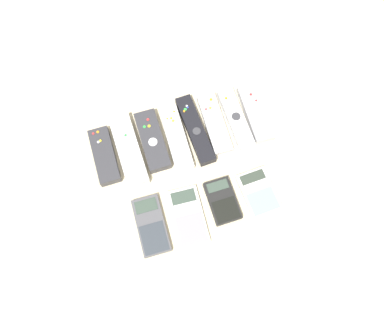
{
  "coord_description": "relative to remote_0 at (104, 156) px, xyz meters",
  "views": [
    {
      "loc": [
        -0.1,
        -0.29,
        0.95
      ],
      "look_at": [
        0.0,
        0.03,
        0.01
      ],
      "focal_mm": 35.0,
      "sensor_mm": 36.0,
      "label": 1
    }
  ],
  "objects": [
    {
      "name": "remote_7",
      "position": [
        0.43,
        -0.0,
        -0.0
      ],
      "size": [
        0.06,
        0.18,
        0.03
      ],
      "rotation": [
        0.0,
        0.0,
        -0.05
      ],
      "color": "#B7B7BC",
      "rests_on": "ground_plane"
    },
    {
      "name": "remote_5",
      "position": [
        0.31,
        0.0,
        -0.01
      ],
      "size": [
        0.06,
        0.18,
        0.02
      ],
      "rotation": [
        0.0,
        0.0,
        -0.04
      ],
      "color": "#B7B7BC",
      "rests_on": "ground_plane"
    },
    {
      "name": "calculator_3",
      "position": [
        0.36,
        -0.22,
        -0.01
      ],
      "size": [
        0.09,
        0.12,
        0.02
      ],
      "rotation": [
        0.0,
        0.0,
        0.04
      ],
      "color": "silver",
      "rests_on": "ground_plane"
    },
    {
      "name": "remote_2",
      "position": [
        0.13,
        0.0,
        0.0
      ],
      "size": [
        0.06,
        0.18,
        0.03
      ],
      "rotation": [
        0.0,
        0.0,
        -0.01
      ],
      "color": "#333338",
      "rests_on": "ground_plane"
    },
    {
      "name": "remote_0",
      "position": [
        0.0,
        0.0,
        0.0
      ],
      "size": [
        0.06,
        0.16,
        0.03
      ],
      "rotation": [
        0.0,
        0.0,
        -0.01
      ],
      "color": "#333338",
      "rests_on": "ground_plane"
    },
    {
      "name": "remote_1",
      "position": [
        0.07,
        -0.0,
        -0.0
      ],
      "size": [
        0.06,
        0.21,
        0.03
      ],
      "rotation": [
        0.0,
        0.0,
        0.01
      ],
      "color": "white",
      "rests_on": "ground_plane"
    },
    {
      "name": "ground_plane",
      "position": [
        0.22,
        -0.13,
        -0.01
      ],
      "size": [
        3.0,
        3.0,
        0.0
      ],
      "primitive_type": "plane",
      "color": "beige"
    },
    {
      "name": "calculator_1",
      "position": [
        0.16,
        -0.22,
        -0.01
      ],
      "size": [
        0.09,
        0.16,
        0.01
      ],
      "rotation": [
        0.0,
        0.0,
        -0.07
      ],
      "color": "silver",
      "rests_on": "ground_plane"
    },
    {
      "name": "remote_3",
      "position": [
        0.2,
        -0.01,
        -0.0
      ],
      "size": [
        0.06,
        0.19,
        0.02
      ],
      "rotation": [
        0.0,
        0.0,
        -0.04
      ],
      "color": "white",
      "rests_on": "ground_plane"
    },
    {
      "name": "remote_6",
      "position": [
        0.37,
        -0.0,
        0.0
      ],
      "size": [
        0.05,
        0.19,
        0.03
      ],
      "rotation": [
        0.0,
        0.0,
        0.0
      ],
      "color": "white",
      "rests_on": "ground_plane"
    },
    {
      "name": "remote_4",
      "position": [
        0.26,
        -0.0,
        -0.0
      ],
      "size": [
        0.05,
        0.21,
        0.03
      ],
      "rotation": [
        0.0,
        0.0,
        0.04
      ],
      "color": "black",
      "rests_on": "ground_plane"
    },
    {
      "name": "calculator_0",
      "position": [
        0.07,
        -0.22,
        -0.01
      ],
      "size": [
        0.08,
        0.15,
        0.02
      ],
      "rotation": [
        0.0,
        0.0,
        -0.03
      ],
      "color": "#4C4C51",
      "rests_on": "ground_plane"
    },
    {
      "name": "calculator_2",
      "position": [
        0.26,
        -0.21,
        -0.0
      ],
      "size": [
        0.07,
        0.12,
        0.02
      ],
      "rotation": [
        0.0,
        0.0,
        -0.01
      ],
      "color": "black",
      "rests_on": "ground_plane"
    }
  ]
}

